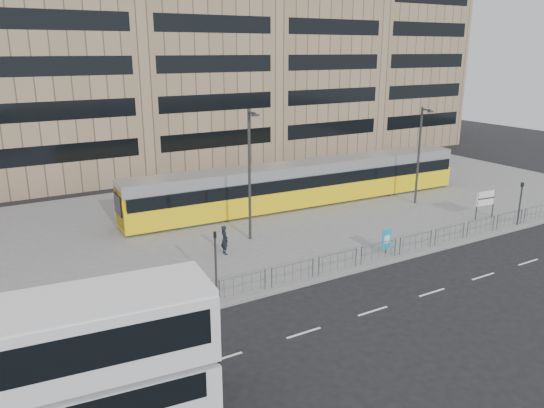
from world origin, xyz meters
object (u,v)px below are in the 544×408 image
lamp_post_east (419,151)px  traffic_light_east (521,198)px  traffic_light_west (215,252)px  lamp_post_west (250,171)px  double_decker_bus (19,375)px  ad_panel (387,240)px  tram (304,183)px  station_sign (486,200)px  pedestrian (225,240)px

lamp_post_east → traffic_light_east: bearing=-74.3°
traffic_light_west → lamp_post_west: size_ratio=0.37×
double_decker_bus → ad_panel: size_ratio=8.14×
tram → traffic_light_west: size_ratio=9.41×
tram → station_sign: 13.60m
traffic_light_west → pedestrian: bearing=74.7°
ad_panel → traffic_light_east: (11.79, -0.62, 1.09)m
tram → ad_panel: bearing=-95.7°
pedestrian → tram: bearing=-55.4°
double_decker_bus → station_sign: (31.92, 8.12, -1.03)m
pedestrian → traffic_light_east: traffic_light_east is taller
ad_panel → traffic_light_west: (-10.98, 0.81, 1.09)m
tram → double_decker_bus: bearing=-139.0°
traffic_light_east → lamp_post_east: (-2.16, 7.71, 2.26)m
pedestrian → traffic_light_west: traffic_light_west is taller
tram → pedestrian: (-10.13, -6.49, -0.82)m
tram → traffic_light_east: (10.16, -12.05, 0.25)m
ad_panel → lamp_post_east: bearing=27.4°
traffic_light_east → lamp_post_east: 8.32m
traffic_light_west → lamp_post_west: (5.05, 5.59, 2.63)m
station_sign → ad_panel: 11.16m
ad_panel → lamp_post_west: size_ratio=0.18×
traffic_light_west → lamp_post_east: bearing=32.6°
traffic_light_east → double_decker_bus: bearing=-164.7°
ad_panel → lamp_post_west: (-5.93, 6.41, 3.73)m
station_sign → traffic_light_east: bearing=-65.1°
tram → lamp_post_east: bearing=-26.0°
tram → pedestrian: size_ratio=16.19×
traffic_light_east → lamp_post_west: bearing=163.4°
double_decker_bus → station_sign: 32.95m
station_sign → pedestrian: station_sign is taller
double_decker_bus → traffic_light_west: 12.33m
double_decker_bus → lamp_post_west: 19.88m
tram → pedestrian: 12.06m
lamp_post_east → traffic_light_west: bearing=-163.1°
lamp_post_east → tram: bearing=151.5°
lamp_post_west → tram: bearing=33.6°
ad_panel → lamp_post_west: lamp_post_west is taller
ad_panel → traffic_light_west: bearing=166.8°
lamp_post_west → lamp_post_east: 15.58m
pedestrian → traffic_light_east: 21.07m
tram → lamp_post_west: 9.52m
double_decker_bus → lamp_post_east: lamp_post_east is taller
double_decker_bus → lamp_post_west: (14.96, 12.92, 2.16)m
pedestrian → lamp_post_west: size_ratio=0.21×
ad_panel → traffic_light_east: traffic_light_east is taller
ad_panel → double_decker_bus: bearing=-171.7°
tram → ad_panel: 11.58m
tram → lamp_post_east: (8.00, -4.34, 2.51)m
station_sign → traffic_light_west: 22.03m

